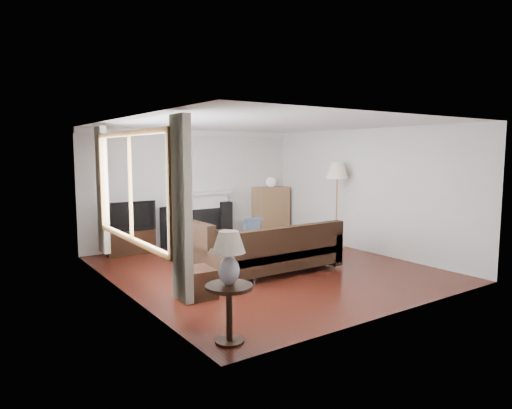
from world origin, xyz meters
TOP-DOWN VIEW (x-y plane):
  - room at (0.00, 0.00)m, footprint 5.10×5.60m
  - window at (-2.45, -0.20)m, footprint 0.12×2.74m
  - curtain_near at (-2.40, -1.72)m, footprint 0.10×0.35m
  - curtain_far at (-2.40, 1.32)m, footprint 0.10×0.35m
  - fireplace at (0.15, 2.64)m, footprint 1.40×0.26m
  - tv_stand at (-1.57, 2.50)m, footprint 0.95×0.43m
  - television at (-1.57, 2.50)m, footprint 1.01×0.13m
  - speaker_left at (-0.70, 2.55)m, footprint 0.31×0.34m
  - speaker_right at (0.69, 2.55)m, footprint 0.30×0.34m
  - bookshelf at (1.96, 2.52)m, footprint 0.86×0.41m
  - globe_lamp at (1.96, 2.52)m, footprint 0.24×0.24m
  - sectional_sofa at (0.01, -0.34)m, footprint 2.42×1.77m
  - coffee_table at (0.16, 0.96)m, footprint 1.09×0.61m
  - footstool at (-1.76, -0.75)m, footprint 0.51×0.51m
  - floor_lamp at (2.21, 0.52)m, footprint 0.52×0.52m
  - side_table at (-2.15, -2.32)m, footprint 0.51×0.51m
  - table_lamp at (-2.15, -2.32)m, footprint 0.35×0.35m

SIDE VIEW (x-z plane):
  - footstool at x=-1.76m, z-range 0.00..0.41m
  - coffee_table at x=0.16m, z-range 0.00..0.42m
  - tv_stand at x=-1.57m, z-range 0.00..0.48m
  - side_table at x=-2.15m, z-range 0.00..0.64m
  - sectional_sofa at x=0.01m, z-range 0.00..0.78m
  - speaker_left at x=-0.70m, z-range 0.00..0.87m
  - speaker_right at x=0.69m, z-range 0.00..0.91m
  - fireplace at x=0.15m, z-range 0.00..1.15m
  - bookshelf at x=1.96m, z-range 0.00..1.18m
  - television at x=-1.57m, z-range 0.48..1.06m
  - floor_lamp at x=2.21m, z-range 0.00..1.81m
  - table_lamp at x=-2.15m, z-range 0.64..1.21m
  - room at x=0.00m, z-range -0.02..2.52m
  - globe_lamp at x=1.96m, z-range 1.18..1.42m
  - curtain_near at x=-2.40m, z-range 0.35..2.45m
  - curtain_far at x=-2.40m, z-range 0.35..2.45m
  - window at x=-2.45m, z-range 0.78..2.32m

